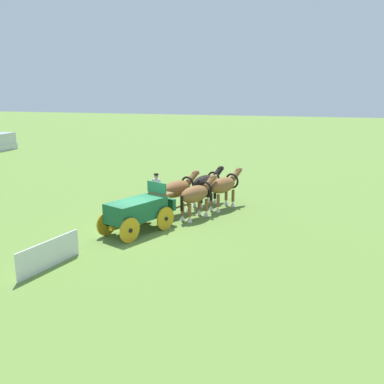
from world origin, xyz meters
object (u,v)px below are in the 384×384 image
(draft_horse_lead_near, at_px, (206,183))
(show_wagon, at_px, (139,210))
(draft_horse_lead_off, at_px, (224,186))
(draft_horse_rear_near, at_px, (178,190))
(draft_horse_rear_off, at_px, (196,194))

(draft_horse_lead_near, bearing_deg, show_wagon, 165.96)
(show_wagon, bearing_deg, draft_horse_lead_near, -14.04)
(show_wagon, distance_m, draft_horse_lead_off, 6.32)
(show_wagon, xyz_separation_m, draft_horse_rear_near, (3.68, -0.65, 0.27))
(show_wagon, distance_m, draft_horse_rear_near, 3.74)
(draft_horse_rear_near, relative_size, draft_horse_lead_near, 1.05)
(draft_horse_rear_near, distance_m, draft_horse_rear_off, 1.30)
(show_wagon, xyz_separation_m, draft_horse_rear_off, (3.24, -1.87, 0.18))
(draft_horse_rear_off, height_order, draft_horse_lead_off, draft_horse_lead_off)
(draft_horse_rear_off, xyz_separation_m, draft_horse_lead_off, (2.44, -0.88, 0.05))
(draft_horse_rear_off, relative_size, draft_horse_lead_off, 0.97)
(show_wagon, height_order, draft_horse_lead_off, show_wagon)
(draft_horse_rear_near, distance_m, draft_horse_lead_near, 2.60)
(draft_horse_rear_near, bearing_deg, draft_horse_lead_off, -46.45)
(draft_horse_lead_near, bearing_deg, draft_horse_rear_near, 160.09)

